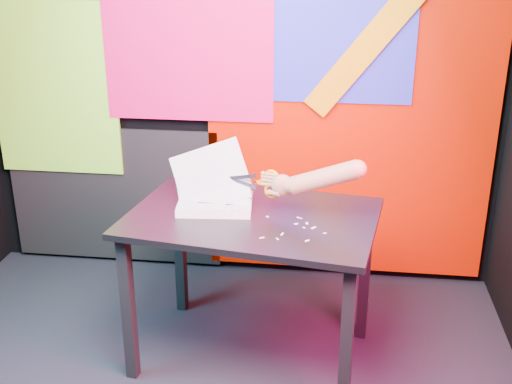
# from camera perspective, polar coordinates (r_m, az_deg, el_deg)

# --- Properties ---
(room) EXTENTS (3.01, 3.01, 2.71)m
(room) POSITION_cam_1_polar(r_m,az_deg,el_deg) (2.18, -8.36, 6.54)
(room) COLOR black
(room) RESTS_ON ground
(backdrop) EXTENTS (2.88, 0.05, 2.08)m
(backdrop) POSITION_cam_1_polar(r_m,az_deg,el_deg) (3.65, -1.02, 6.42)
(backdrop) COLOR #BB1100
(backdrop) RESTS_ON ground
(work_table) EXTENTS (1.20, 0.89, 0.75)m
(work_table) POSITION_cam_1_polar(r_m,az_deg,el_deg) (2.93, -0.34, -3.86)
(work_table) COLOR black
(work_table) RESTS_ON ground
(printout_stack) EXTENTS (0.40, 0.28, 0.33)m
(printout_stack) POSITION_cam_1_polar(r_m,az_deg,el_deg) (2.96, -3.66, -0.87)
(printout_stack) COLOR silver
(printout_stack) RESTS_ON work_table
(scissors) EXTENTS (0.23, 0.07, 0.13)m
(scissors) POSITION_cam_1_polar(r_m,az_deg,el_deg) (2.87, 1.08, 0.77)
(scissors) COLOR #8E92A9
(scissors) RESTS_ON printout_stack
(hand_forearm) EXTENTS (0.45, 0.16, 0.21)m
(hand_forearm) POSITION_cam_1_polar(r_m,az_deg,el_deg) (2.79, 5.46, 1.18)
(hand_forearm) COLOR #956E4E
(hand_forearm) RESTS_ON work_table
(paper_clippings) EXTENTS (0.28, 0.25, 0.00)m
(paper_clippings) POSITION_cam_1_polar(r_m,az_deg,el_deg) (2.76, 3.48, -3.25)
(paper_clippings) COLOR silver
(paper_clippings) RESTS_ON work_table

